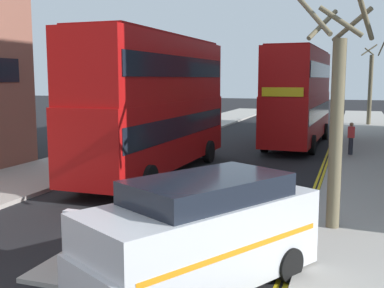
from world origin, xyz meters
TOP-DOWN VIEW (x-y plane):
  - sidewalk_right at (6.50, 16.00)m, footprint 4.00×80.00m
  - sidewalk_left at (-6.50, 16.00)m, footprint 4.00×80.00m
  - kerb_line_outer at (4.40, 14.00)m, footprint 0.10×56.00m
  - kerb_line_inner at (4.24, 14.00)m, footprint 0.10×56.00m
  - traffic_island at (0.00, 4.68)m, footprint 1.10×2.20m
  - keep_left_bollard at (0.00, 4.68)m, footprint 0.36×0.28m
  - double_decker_bus_away at (-2.20, 14.21)m, footprint 2.90×10.84m
  - double_decker_bus_oncoming at (2.38, 24.85)m, footprint 3.08×10.88m
  - taxi_minivan at (2.86, 4.48)m, footprint 3.99×5.10m
  - pedestrian_far at (5.40, 21.31)m, footprint 0.34×0.22m
  - street_tree_mid at (6.67, 38.52)m, footprint 1.80×1.55m
  - street_tree_far at (5.08, 8.76)m, footprint 1.97×1.96m

SIDE VIEW (x-z plane):
  - kerb_line_outer at x=4.40m, z-range 0.00..0.01m
  - kerb_line_inner at x=4.24m, z-range 0.00..0.01m
  - traffic_island at x=0.00m, z-range 0.00..0.10m
  - sidewalk_right at x=6.50m, z-range 0.00..0.14m
  - sidewalk_left at x=-6.50m, z-range 0.00..0.14m
  - keep_left_bollard at x=0.00m, z-range 0.05..1.16m
  - pedestrian_far at x=5.40m, z-range 0.18..1.80m
  - taxi_minivan at x=2.86m, z-range 0.01..2.13m
  - street_tree_far at x=5.08m, z-range 0.01..5.92m
  - double_decker_bus_away at x=-2.20m, z-range 0.21..5.85m
  - double_decker_bus_oncoming at x=2.38m, z-range 0.21..5.85m
  - street_tree_mid at x=6.67m, z-range -0.11..6.67m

